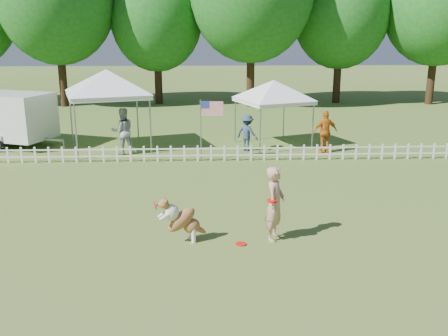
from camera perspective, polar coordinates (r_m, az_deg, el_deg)
name	(u,v)px	position (r m, az deg, el deg)	size (l,w,h in m)	color
ground	(205,234)	(12.10, -2.16, -7.59)	(120.00, 120.00, 0.00)	#35591C
picket_fence	(204,153)	(18.67, -2.26, 1.69)	(22.00, 0.08, 0.60)	white
handler	(275,204)	(11.57, 5.84, -4.08)	(0.64, 0.42, 1.76)	tan
dog	(182,220)	(11.49, -4.79, -5.90)	(1.08, 0.36, 1.12)	brown
frisbee_on_turf	(241,244)	(11.55, 1.94, -8.67)	(0.25, 0.25, 0.02)	red
canopy_tent_left	(109,111)	(20.94, -13.06, 6.40)	(3.07, 3.07, 3.18)	white
canopy_tent_right	(273,114)	(21.14, 5.63, 6.16)	(2.62, 2.62, 2.70)	white
cargo_trailer	(2,119)	(23.08, -24.02, 5.15)	(5.19, 2.28, 2.28)	silver
flag_pole	(201,131)	(18.53, -2.66, 4.28)	(0.88, 0.09, 2.30)	gray
spectator_a	(123,131)	(20.02, -11.48, 4.15)	(0.89, 0.70, 1.84)	#A6A7AC
spectator_b	(247,133)	(20.24, 2.67, 4.03)	(0.95, 0.55, 1.47)	navy
spectator_c	(325,132)	(20.27, 11.50, 4.08)	(1.00, 0.41, 1.70)	#CD6818
tree_left	(57,9)	(33.88, -18.55, 16.81)	(7.40, 7.40, 12.00)	#195418
tree_center_left	(157,28)	(33.77, -7.71, 15.58)	(6.00, 6.00, 9.80)	#195418
tree_center_right	(251,4)	(32.31, 3.16, 18.19)	(7.60, 7.60, 12.60)	#195418
tree_right	(340,23)	(34.82, 13.16, 15.81)	(6.20, 6.20, 10.40)	#195418
tree_far_right	(438,15)	(35.93, 23.27, 15.78)	(7.00, 7.00, 11.40)	#195418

